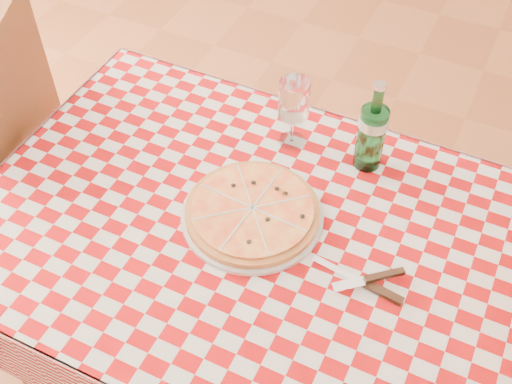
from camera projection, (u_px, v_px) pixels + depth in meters
dining_table at (253, 256)px, 1.52m from camera, size 1.20×0.80×0.75m
tablecloth at (253, 232)px, 1.45m from camera, size 1.30×0.90×0.01m
pizza_plate at (252, 211)px, 1.45m from camera, size 0.35×0.35×0.04m
water_bottle at (373, 126)px, 1.49m from camera, size 0.09×0.09×0.25m
wine_glass at (293, 113)px, 1.56m from camera, size 0.09×0.09×0.19m
cutlery at (364, 281)px, 1.34m from camera, size 0.27×0.25×0.02m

